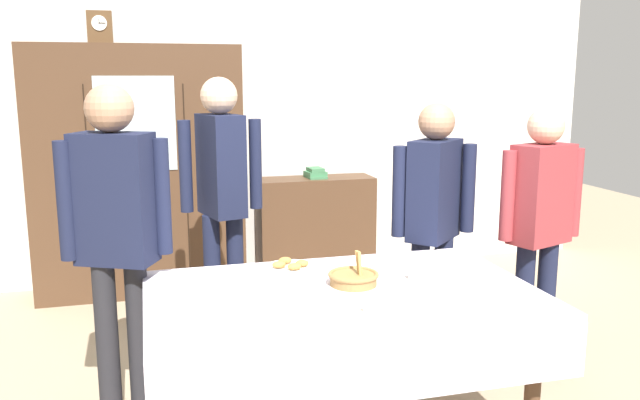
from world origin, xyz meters
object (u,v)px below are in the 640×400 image
object	(u,v)px
tea_cup_mid_right	(381,263)
person_behind_table_left	(434,210)
tea_cup_mid_left	(177,279)
person_near_right_end	(221,183)
bread_basket	(354,278)
person_beside_shelf	(116,223)
book_stack	(315,173)
dining_table	(345,313)
pastry_plate	(290,266)
bookshelf_low	(315,227)
tea_cup_center	(416,275)
wall_cabinet	(139,172)
spoon_mid_right	(240,292)
spoon_far_right	(287,327)
tea_cup_near_left	(373,308)
person_by_cabinet	(540,214)
tea_cup_far_left	(208,300)
mantel_clock	(100,27)
spoon_center	(352,269)

from	to	relation	value
tea_cup_mid_right	person_behind_table_left	distance (m)	0.67
tea_cup_mid_left	person_near_right_end	world-z (taller)	person_near_right_end
tea_cup_mid_left	bread_basket	size ratio (longest dim) A/B	0.54
person_beside_shelf	book_stack	bearing A→B (deg)	54.04
dining_table	pastry_plate	distance (m)	0.47
bookshelf_low	tea_cup_center	world-z (taller)	bookshelf_low
bookshelf_low	person_near_right_end	world-z (taller)	person_near_right_end
wall_cabinet	spoon_mid_right	bearing A→B (deg)	-79.87
spoon_mid_right	person_behind_table_left	xyz separation A→B (m)	(1.24, 0.62, 0.19)
spoon_far_right	person_near_right_end	bearing A→B (deg)	91.41
person_near_right_end	book_stack	bearing A→B (deg)	52.65
tea_cup_near_left	spoon_mid_right	bearing A→B (deg)	139.99
tea_cup_mid_left	person_by_cabinet	size ratio (longest dim) A/B	0.08
bread_basket	pastry_plate	bearing A→B (deg)	125.95
bookshelf_low	tea_cup_far_left	xyz separation A→B (m)	(-1.17, -2.65, 0.35)
mantel_clock	tea_cup_mid_right	bearing A→B (deg)	-58.07
tea_cup_mid_right	bread_basket	world-z (taller)	bread_basket
tea_cup_center	tea_cup_far_left	world-z (taller)	same
wall_cabinet	person_by_cabinet	xyz separation A→B (m)	(2.25, -2.05, -0.04)
book_stack	person_near_right_end	distance (m)	1.56
person_near_right_end	person_beside_shelf	size ratio (longest dim) A/B	1.02
tea_cup_mid_left	tea_cup_mid_right	world-z (taller)	same
book_stack	tea_cup_near_left	bearing A→B (deg)	-100.15
pastry_plate	person_by_cabinet	xyz separation A→B (m)	(1.51, 0.11, 0.16)
book_stack	bread_basket	xyz separation A→B (m)	(-0.48, -2.53, -0.11)
bookshelf_low	spoon_far_right	distance (m)	3.12
tea_cup_far_left	person_behind_table_left	distance (m)	1.59
pastry_plate	spoon_center	size ratio (longest dim) A/B	2.35
dining_table	bookshelf_low	distance (m)	2.71
book_stack	bread_basket	size ratio (longest dim) A/B	0.93
wall_cabinet	bookshelf_low	size ratio (longest dim) A/B	1.96
dining_table	spoon_far_right	distance (m)	0.48
mantel_clock	book_stack	distance (m)	2.05
bread_basket	mantel_clock	bearing A→B (deg)	115.80
wall_cabinet	tea_cup_far_left	bearing A→B (deg)	-83.75
mantel_clock	tea_cup_far_left	size ratio (longest dim) A/B	1.85
book_stack	spoon_center	size ratio (longest dim) A/B	1.88
bread_basket	person_near_right_end	size ratio (longest dim) A/B	0.14
dining_table	book_stack	xyz separation A→B (m)	(0.56, 2.64, 0.24)
tea_cup_mid_left	pastry_plate	size ratio (longest dim) A/B	0.46
dining_table	tea_cup_far_left	size ratio (longest dim) A/B	13.61
wall_cabinet	person_near_right_end	world-z (taller)	wall_cabinet
book_stack	person_beside_shelf	world-z (taller)	person_beside_shelf
tea_cup_mid_right	person_behind_table_left	xyz separation A→B (m)	(0.49, 0.43, 0.17)
wall_cabinet	person_by_cabinet	size ratio (longest dim) A/B	1.26
tea_cup_near_left	person_beside_shelf	bearing A→B (deg)	142.37
wall_cabinet	spoon_center	bearing A→B (deg)	-65.14
bread_basket	person_beside_shelf	size ratio (longest dim) A/B	0.14
tea_cup_mid_right	tea_cup_near_left	bearing A→B (deg)	-113.14
pastry_plate	spoon_mid_right	distance (m)	0.43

